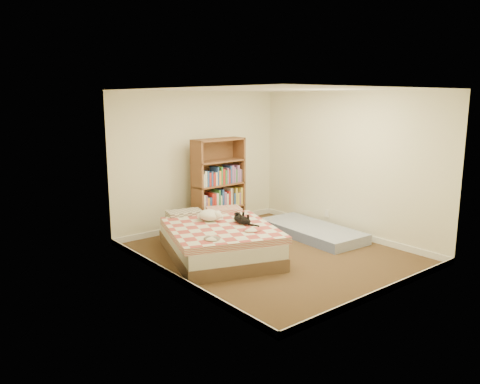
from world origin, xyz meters
TOP-DOWN VIEW (x-y plane):
  - room at (0.00, 0.00)m, footprint 3.51×4.01m
  - bed at (-0.68, 0.52)m, footprint 2.04×2.42m
  - bookshelf at (0.16, 1.64)m, footprint 1.02×0.38m
  - floor_mattress at (1.21, 0.30)m, footprint 0.98×1.97m
  - black_cat at (-0.38, 0.30)m, footprint 0.28×0.61m
  - white_dog at (-0.65, 0.73)m, footprint 0.41×0.44m

SIDE VIEW (x-z plane):
  - floor_mattress at x=1.21m, z-range 0.00..0.17m
  - bed at x=-0.68m, z-range -0.02..0.53m
  - black_cat at x=-0.38m, z-range 0.49..0.63m
  - white_dog at x=-0.65m, z-range 0.50..0.67m
  - bookshelf at x=0.16m, z-range -0.24..1.44m
  - room at x=0.00m, z-range -0.06..2.45m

